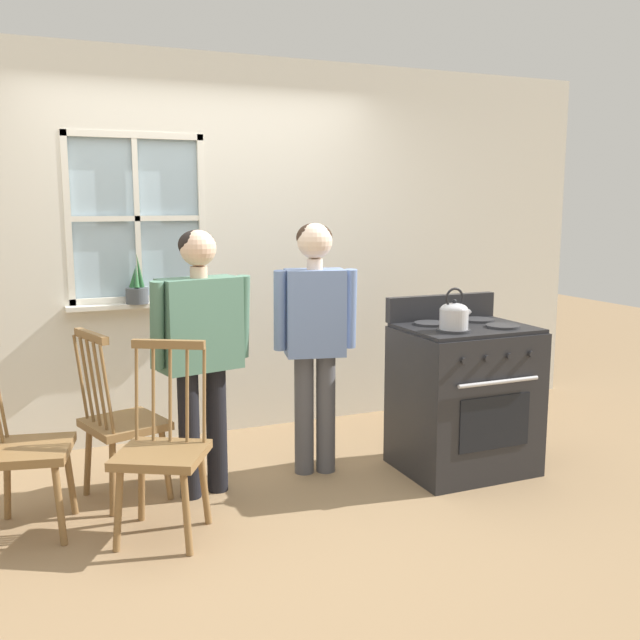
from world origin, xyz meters
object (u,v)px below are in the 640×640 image
person_teen_center (315,323)px  potted_plant (137,291)px  chair_center_cluster (163,452)px  kettle (454,315)px  chair_near_wall (121,424)px  chair_by_window (25,450)px  person_elderly_left (200,337)px  stove (463,396)px

person_teen_center → potted_plant: size_ratio=4.54×
chair_center_cluster → kettle: kettle is taller
chair_near_wall → kettle: bearing=-121.6°
kettle → potted_plant: size_ratio=0.72×
potted_plant → chair_near_wall: bearing=-105.8°
chair_near_wall → kettle: (1.88, -0.49, 0.58)m
chair_center_cluster → potted_plant: potted_plant is taller
chair_by_window → potted_plant: 1.52m
chair_by_window → person_elderly_left: 1.08m
person_elderly_left → person_teen_center: bearing=-7.1°
person_teen_center → person_elderly_left: bearing=-162.0°
person_elderly_left → kettle: size_ratio=6.20×
kettle → person_teen_center: bearing=148.0°
chair_near_wall → person_teen_center: 1.28m
stove → kettle: size_ratio=4.39×
stove → chair_by_window: bearing=177.4°
chair_by_window → chair_near_wall: bearing=-51.7°
person_teen_center → kettle: 0.84m
chair_near_wall → potted_plant: bearing=-32.6°
chair_center_cluster → stove: (1.92, 0.19, 0.03)m
chair_by_window → person_teen_center: person_teen_center is taller
chair_near_wall → chair_center_cluster: same height
chair_by_window → chair_center_cluster: size_ratio=1.00×
chair_near_wall → potted_plant: (0.25, 0.90, 0.64)m
chair_by_window → chair_center_cluster: (0.64, -0.31, 0.00)m
chair_near_wall → kettle: kettle is taller
chair_by_window → person_teen_center: 1.76m
chair_center_cluster → kettle: 1.84m
chair_by_window → kettle: 2.47m
chair_near_wall → person_elderly_left: size_ratio=0.65×
chair_near_wall → person_elderly_left: bearing=-121.6°
chair_near_wall → chair_center_cluster: bearing=176.3°
chair_center_cluster → kettle: size_ratio=4.00×
chair_center_cluster → person_elderly_left: bearing=83.8°
stove → person_teen_center: bearing=160.7°
chair_near_wall → stove: stove is taller
chair_by_window → chair_center_cluster: same height
potted_plant → chair_center_cluster: bearing=-94.9°
chair_near_wall → stove: bearing=-116.8°
chair_by_window → stove: stove is taller
person_elderly_left → person_teen_center: person_teen_center is taller
person_elderly_left → chair_center_cluster: bearing=-137.6°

